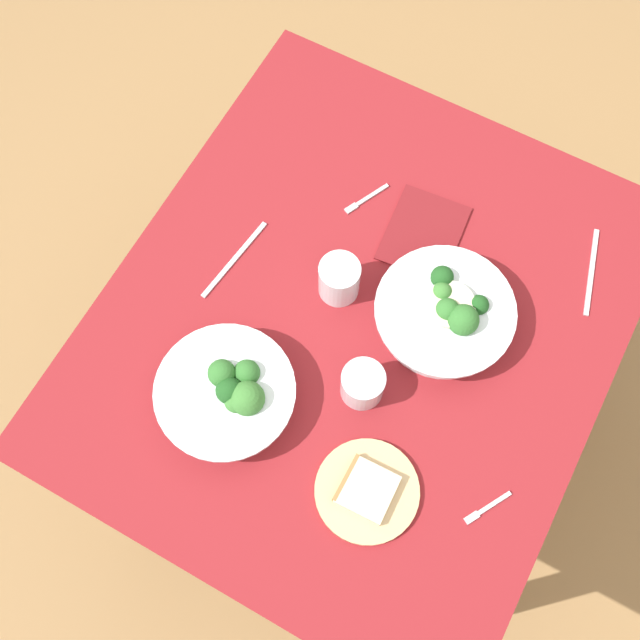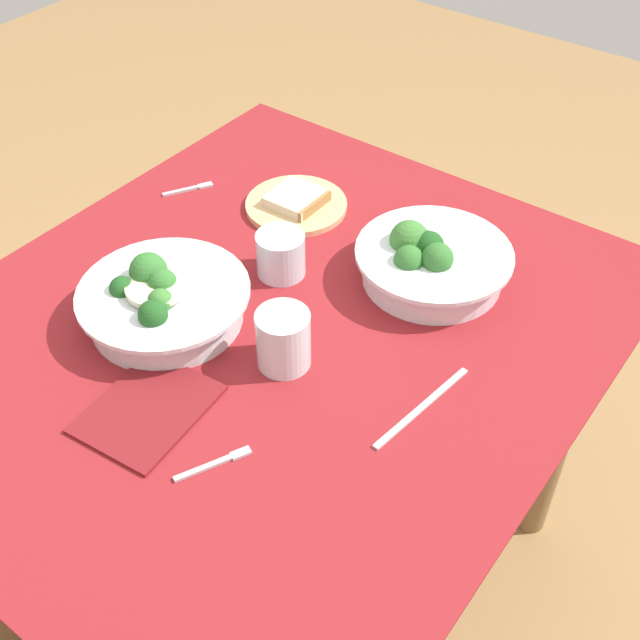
{
  "view_description": "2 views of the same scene",
  "coord_description": "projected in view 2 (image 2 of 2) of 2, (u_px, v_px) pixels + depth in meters",
  "views": [
    {
      "loc": [
        0.52,
        0.2,
        2.2
      ],
      "look_at": [
        0.05,
        -0.06,
        0.8
      ],
      "focal_mm": 43.88,
      "sensor_mm": 36.0,
      "label": 1
    },
    {
      "loc": [
        -0.7,
        -0.62,
        1.64
      ],
      "look_at": [
        0.02,
        -0.09,
        0.8
      ],
      "focal_mm": 45.28,
      "sensor_mm": 36.0,
      "label": 2
    }
  ],
  "objects": [
    {
      "name": "fork_by_near_bowl",
      "position": [
        190.0,
        189.0,
        1.57
      ],
      "size": [
        0.09,
        0.06,
        0.0
      ],
      "rotation": [
        0.0,
        0.0,
        5.76
      ],
      "color": "#B7B7BC",
      "rests_on": "dining_table"
    },
    {
      "name": "water_glass_center",
      "position": [
        283.0,
        339.0,
        1.19
      ],
      "size": [
        0.08,
        0.08,
        0.09
      ],
      "primitive_type": "cylinder",
      "color": "silver",
      "rests_on": "dining_table"
    },
    {
      "name": "broccoli_bowl_near",
      "position": [
        430.0,
        262.0,
        1.34
      ],
      "size": [
        0.26,
        0.26,
        0.1
      ],
      "color": "white",
      "rests_on": "dining_table"
    },
    {
      "name": "broccoli_bowl_far",
      "position": [
        163.0,
        302.0,
        1.27
      ],
      "size": [
        0.27,
        0.27,
        0.1
      ],
      "color": "white",
      "rests_on": "dining_table"
    },
    {
      "name": "ground_plane",
      "position": [
        283.0,
        574.0,
        1.8
      ],
      "size": [
        6.0,
        6.0,
        0.0
      ],
      "primitive_type": "plane",
      "color": "#9E7547"
    },
    {
      "name": "fork_by_far_bowl",
      "position": [
        217.0,
        463.0,
        1.08
      ],
      "size": [
        0.1,
        0.06,
        0.0
      ],
      "rotation": [
        0.0,
        0.0,
        5.83
      ],
      "color": "#B7B7BC",
      "rests_on": "dining_table"
    },
    {
      "name": "napkin_folded_upper",
      "position": [
        148.0,
        409.0,
        1.15
      ],
      "size": [
        0.2,
        0.17,
        0.01
      ],
      "primitive_type": "cube",
      "rotation": [
        0.0,
        0.0,
        0.1
      ],
      "color": "maroon",
      "rests_on": "dining_table"
    },
    {
      "name": "water_glass_side",
      "position": [
        281.0,
        254.0,
        1.36
      ],
      "size": [
        0.08,
        0.08,
        0.08
      ],
      "primitive_type": "cylinder",
      "color": "silver",
      "rests_on": "dining_table"
    },
    {
      "name": "table_knife_left",
      "position": [
        423.0,
        406.0,
        1.16
      ],
      "size": [
        0.21,
        0.04,
        0.0
      ],
      "primitive_type": "cube",
      "rotation": [
        0.0,
        0.0,
        3.01
      ],
      "color": "#B7B7BC",
      "rests_on": "dining_table"
    },
    {
      "name": "dining_table",
      "position": [
        272.0,
        383.0,
        1.37
      ],
      "size": [
        1.12,
        0.97,
        0.76
      ],
      "color": "maroon",
      "rests_on": "ground_plane"
    },
    {
      "name": "bread_side_plate",
      "position": [
        297.0,
        203.0,
        1.52
      ],
      "size": [
        0.19,
        0.19,
        0.03
      ],
      "color": "#D6B27A",
      "rests_on": "dining_table"
    }
  ]
}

